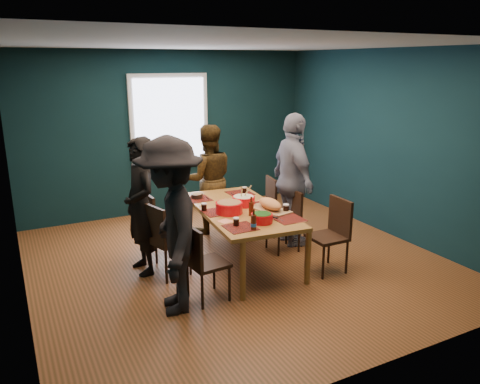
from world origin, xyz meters
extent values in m
cube|color=brown|center=(0.00, 0.00, -0.01)|extent=(5.00, 5.00, 0.01)
cube|color=silver|center=(0.00, 0.00, 2.70)|extent=(5.00, 5.00, 0.01)
cube|color=#0D282C|center=(-2.50, 0.00, 1.35)|extent=(0.01, 5.00, 2.70)
cube|color=#0D282C|center=(2.50, 0.00, 1.35)|extent=(0.01, 5.00, 2.70)
cube|color=#0D282C|center=(0.00, 2.50, 1.35)|extent=(5.00, 0.01, 2.70)
cube|color=#0D282C|center=(0.00, -2.50, 1.35)|extent=(5.00, 0.01, 2.70)
cube|color=silver|center=(0.00, 2.47, 1.55)|extent=(1.35, 0.06, 1.55)
cube|color=#A67132|center=(0.02, -0.06, 0.71)|extent=(1.14, 2.01, 0.05)
cylinder|color=#A67132|center=(-0.40, -0.95, 0.34)|extent=(0.07, 0.07, 0.69)
cylinder|color=#A67132|center=(0.44, -0.95, 0.34)|extent=(0.07, 0.07, 0.69)
cylinder|color=#A67132|center=(-0.40, 0.82, 0.34)|extent=(0.07, 0.07, 0.69)
cylinder|color=#A67132|center=(0.44, 0.82, 0.34)|extent=(0.07, 0.07, 0.69)
cube|color=black|center=(-0.79, 0.59, 0.43)|extent=(0.42, 0.42, 0.04)
cube|color=black|center=(-0.97, 0.58, 0.66)|extent=(0.06, 0.40, 0.44)
cylinder|color=black|center=(-0.94, 0.41, 0.20)|extent=(0.03, 0.03, 0.41)
cylinder|color=black|center=(-0.60, 0.43, 0.20)|extent=(0.03, 0.03, 0.41)
cylinder|color=black|center=(-0.97, 0.75, 0.20)|extent=(0.03, 0.03, 0.41)
cylinder|color=black|center=(-0.63, 0.77, 0.20)|extent=(0.03, 0.03, 0.41)
cube|color=black|center=(-0.89, 0.02, 0.44)|extent=(0.51, 0.51, 0.04)
cube|color=black|center=(-1.07, -0.03, 0.68)|extent=(0.15, 0.40, 0.45)
cylinder|color=black|center=(-1.01, -0.20, 0.21)|extent=(0.03, 0.03, 0.42)
cylinder|color=black|center=(-0.68, -0.10, 0.21)|extent=(0.03, 0.03, 0.42)
cylinder|color=black|center=(-1.11, 0.14, 0.21)|extent=(0.03, 0.03, 0.42)
cylinder|color=black|center=(-0.77, 0.23, 0.21)|extent=(0.03, 0.03, 0.42)
cube|color=black|center=(-0.72, -0.75, 0.42)|extent=(0.43, 0.43, 0.04)
cube|color=black|center=(-0.90, -0.77, 0.65)|extent=(0.08, 0.39, 0.43)
cylinder|color=black|center=(-0.87, -0.94, 0.20)|extent=(0.03, 0.03, 0.40)
cylinder|color=black|center=(-0.54, -0.90, 0.20)|extent=(0.03, 0.03, 0.40)
cylinder|color=black|center=(-0.90, -0.61, 0.20)|extent=(0.03, 0.03, 0.40)
cylinder|color=black|center=(-0.57, -0.57, 0.20)|extent=(0.03, 0.03, 0.40)
cube|color=black|center=(0.72, 0.67, 0.42)|extent=(0.46, 0.46, 0.04)
cube|color=black|center=(0.90, 0.64, 0.66)|extent=(0.11, 0.39, 0.43)
cylinder|color=black|center=(0.53, 0.54, 0.20)|extent=(0.03, 0.03, 0.40)
cylinder|color=black|center=(0.86, 0.48, 0.20)|extent=(0.03, 0.03, 0.40)
cylinder|color=black|center=(0.59, 0.87, 0.20)|extent=(0.03, 0.03, 0.40)
cylinder|color=black|center=(0.92, 0.81, 0.20)|extent=(0.03, 0.03, 0.40)
cube|color=black|center=(0.74, 0.05, 0.40)|extent=(0.38, 0.38, 0.04)
cube|color=black|center=(0.91, 0.05, 0.63)|extent=(0.04, 0.38, 0.41)
cylinder|color=black|center=(0.57, -0.11, 0.19)|extent=(0.03, 0.03, 0.38)
cylinder|color=black|center=(0.90, -0.12, 0.19)|extent=(0.03, 0.03, 0.38)
cylinder|color=black|center=(0.58, 0.21, 0.19)|extent=(0.03, 0.03, 0.38)
cylinder|color=black|center=(0.90, 0.21, 0.19)|extent=(0.03, 0.03, 0.38)
cube|color=black|center=(0.85, -0.77, 0.44)|extent=(0.41, 0.41, 0.04)
cube|color=black|center=(1.04, -0.77, 0.69)|extent=(0.04, 0.41, 0.45)
cylinder|color=black|center=(0.68, -0.94, 0.21)|extent=(0.03, 0.03, 0.42)
cylinder|color=black|center=(1.03, -0.94, 0.21)|extent=(0.03, 0.03, 0.42)
cylinder|color=black|center=(0.68, -0.59, 0.21)|extent=(0.03, 0.03, 0.42)
cylinder|color=black|center=(1.03, -0.59, 0.21)|extent=(0.03, 0.03, 0.42)
imported|color=black|center=(-1.15, 0.26, 0.84)|extent=(0.44, 0.64, 1.67)
imported|color=black|center=(0.14, 1.21, 0.82)|extent=(0.92, 0.80, 1.63)
imported|color=silver|center=(0.98, 0.20, 0.93)|extent=(0.61, 1.14, 1.85)
imported|color=black|center=(-1.13, -0.78, 0.91)|extent=(0.94, 1.31, 1.83)
cylinder|color=red|center=(-0.18, -0.16, 0.80)|extent=(0.33, 0.33, 0.13)
cylinder|color=#4E8E33|center=(-0.18, -0.16, 0.86)|extent=(0.29, 0.29, 0.02)
cylinder|color=red|center=(0.12, 0.04, 0.79)|extent=(0.29, 0.29, 0.12)
cylinder|color=beige|center=(0.12, 0.04, 0.85)|extent=(0.26, 0.26, 0.02)
cylinder|color=tan|center=(0.16, 0.04, 0.89)|extent=(0.09, 0.16, 0.23)
cylinder|color=tan|center=(0.09, 0.04, 0.89)|extent=(0.07, 0.16, 0.23)
cylinder|color=red|center=(0.00, -0.65, 0.79)|extent=(0.25, 0.25, 0.10)
cylinder|color=#194A12|center=(0.00, -0.65, 0.83)|extent=(0.22, 0.22, 0.02)
cube|color=tan|center=(0.32, -0.30, 0.74)|extent=(0.38, 0.59, 0.02)
ellipsoid|color=#DC894F|center=(0.32, -0.30, 0.82)|extent=(0.28, 0.46, 0.13)
cube|color=silver|center=(0.19, -0.51, 0.76)|extent=(0.12, 0.20, 0.00)
cylinder|color=black|center=(0.16, -0.63, 0.77)|extent=(0.08, 0.12, 0.02)
sphere|color=#16601C|center=(0.32, -0.42, 0.83)|extent=(0.04, 0.04, 0.04)
sphere|color=#16601C|center=(0.32, -0.30, 0.83)|extent=(0.04, 0.04, 0.04)
sphere|color=#16601C|center=(0.32, -0.18, 0.83)|extent=(0.04, 0.04, 0.04)
cylinder|color=black|center=(-0.29, 0.60, 0.76)|extent=(0.16, 0.16, 0.06)
cylinder|color=#4E8E33|center=(-0.29, 0.60, 0.79)|extent=(0.13, 0.13, 0.02)
cylinder|color=#41170B|center=(-0.20, -0.81, 0.82)|extent=(0.06, 0.06, 0.17)
cylinder|color=#41170B|center=(-0.20, -0.81, 0.94)|extent=(0.02, 0.02, 0.07)
cylinder|color=blue|center=(-0.20, -0.81, 0.79)|extent=(0.06, 0.06, 0.04)
cylinder|color=#41170B|center=(0.01, -0.37, 0.82)|extent=(0.06, 0.06, 0.17)
cylinder|color=#41170B|center=(0.01, -0.37, 0.93)|extent=(0.02, 0.02, 0.06)
cylinder|color=black|center=(-0.31, -0.62, 0.78)|extent=(0.07, 0.07, 0.09)
cylinder|color=white|center=(-0.31, -0.62, 0.82)|extent=(0.07, 0.07, 0.01)
cylinder|color=black|center=(0.45, -0.45, 0.78)|extent=(0.07, 0.07, 0.10)
cylinder|color=white|center=(0.45, -0.45, 0.83)|extent=(0.07, 0.07, 0.01)
cylinder|color=black|center=(0.40, 0.54, 0.78)|extent=(0.06, 0.06, 0.09)
cylinder|color=white|center=(0.40, 0.54, 0.81)|extent=(0.06, 0.06, 0.01)
cylinder|color=black|center=(-0.42, 0.05, 0.78)|extent=(0.07, 0.07, 0.10)
cylinder|color=white|center=(-0.42, 0.05, 0.82)|extent=(0.07, 0.07, 0.01)
cube|color=#EE8164|center=(0.36, 0.03, 0.74)|extent=(0.21, 0.21, 0.00)
cube|color=#EE8164|center=(-0.36, -0.42, 0.74)|extent=(0.18, 0.18, 0.00)
cube|color=#EE8164|center=(0.40, -0.78, 0.74)|extent=(0.15, 0.15, 0.00)
camera|label=1|loc=(-2.53, -5.03, 2.51)|focal=35.00mm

